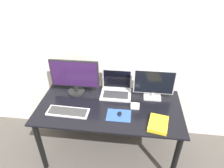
# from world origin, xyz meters

# --- Properties ---
(wall_back) EXTENTS (7.00, 0.05, 2.50)m
(wall_back) POSITION_xyz_m (0.00, 0.81, 1.25)
(wall_back) COLOR silver
(wall_back) RESTS_ON ground_plane
(desk) EXTENTS (1.53, 0.75, 0.71)m
(desk) POSITION_xyz_m (0.00, 0.37, 0.60)
(desk) COLOR black
(desk) RESTS_ON ground_plane
(monitor_left) EXTENTS (0.55, 0.19, 0.41)m
(monitor_left) POSITION_xyz_m (-0.42, 0.58, 0.93)
(monitor_left) COLOR black
(monitor_left) RESTS_ON desk
(monitor_right) EXTENTS (0.44, 0.13, 0.35)m
(monitor_right) POSITION_xyz_m (0.46, 0.58, 0.90)
(monitor_right) COLOR silver
(monitor_right) RESTS_ON desk
(laptop) EXTENTS (0.34, 0.26, 0.27)m
(laptop) POSITION_xyz_m (0.05, 0.63, 0.78)
(laptop) COLOR silver
(laptop) RESTS_ON desk
(keyboard) EXTENTS (0.43, 0.17, 0.02)m
(keyboard) POSITION_xyz_m (-0.41, 0.22, 0.72)
(keyboard) COLOR silver
(keyboard) RESTS_ON desk
(mousepad) EXTENTS (0.24, 0.18, 0.00)m
(mousepad) POSITION_xyz_m (0.11, 0.24, 0.71)
(mousepad) COLOR #2D519E
(mousepad) RESTS_ON desk
(mouse) EXTENTS (0.04, 0.06, 0.03)m
(mouse) POSITION_xyz_m (0.12, 0.25, 0.73)
(mouse) COLOR black
(mouse) RESTS_ON mousepad
(book) EXTENTS (0.22, 0.26, 0.04)m
(book) POSITION_xyz_m (0.49, 0.15, 0.73)
(book) COLOR yellow
(book) RESTS_ON desk
(power_brick) EXTENTS (0.09, 0.08, 0.04)m
(power_brick) POSITION_xyz_m (0.27, 0.39, 0.73)
(power_brick) COLOR white
(power_brick) RESTS_ON desk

